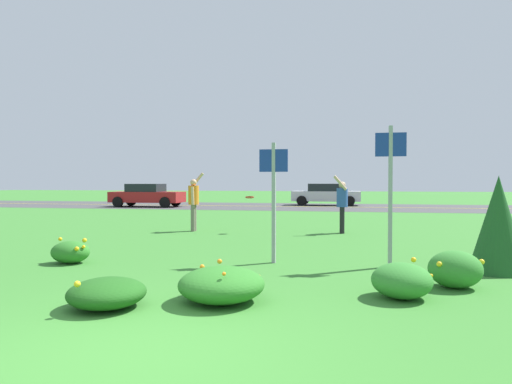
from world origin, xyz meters
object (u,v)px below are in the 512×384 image
object	(u,v)px
sign_post_near_path	(274,190)
frisbee_red	(250,197)
sign_post_by_roadside	(390,182)
person_catcher_blue_shirt	(342,202)
car_silver_center_left	(326,194)
person_thrower_orange_shirt	(194,200)
car_red_leftmost	(147,195)

from	to	relation	value
sign_post_near_path	frisbee_red	distance (m)	5.41
sign_post_near_path	sign_post_by_roadside	bearing A→B (deg)	-0.60
sign_post_near_path	person_catcher_blue_shirt	world-z (taller)	sign_post_near_path
car_silver_center_left	sign_post_near_path	bearing A→B (deg)	-89.63
sign_post_near_path	person_thrower_orange_shirt	xyz separation A→B (m)	(-3.47, 5.27, -0.43)
sign_post_by_roadside	frisbee_red	bearing A→B (deg)	126.30
sign_post_by_roadside	car_silver_center_left	world-z (taller)	sign_post_by_roadside
sign_post_by_roadside	frisbee_red	xyz separation A→B (m)	(-3.81, 5.18, -0.49)
car_red_leftmost	car_silver_center_left	distance (m)	11.69
sign_post_by_roadside	frisbee_red	size ratio (longest dim) A/B	9.65
person_catcher_blue_shirt	car_red_leftmost	distance (m)	17.82
person_catcher_blue_shirt	car_silver_center_left	xyz separation A→B (m)	(-1.37, 16.89, -0.22)
person_thrower_orange_shirt	person_catcher_blue_shirt	size ratio (longest dim) A/B	1.06
sign_post_near_path	person_catcher_blue_shirt	bearing A→B (deg)	77.72
person_thrower_orange_shirt	frisbee_red	distance (m)	1.87
sign_post_near_path	person_catcher_blue_shirt	size ratio (longest dim) A/B	1.32
sign_post_by_roadside	frisbee_red	world-z (taller)	sign_post_by_roadside
sign_post_by_roadside	person_thrower_orange_shirt	size ratio (longest dim) A/B	1.39
sign_post_by_roadside	frisbee_red	distance (m)	6.45
person_catcher_blue_shirt	car_silver_center_left	world-z (taller)	person_catcher_blue_shirt
frisbee_red	car_red_leftmost	world-z (taller)	car_red_leftmost
sign_post_by_roadside	person_catcher_blue_shirt	distance (m)	5.75
person_thrower_orange_shirt	car_red_leftmost	bearing A→B (deg)	120.13
sign_post_near_path	frisbee_red	bearing A→B (deg)	107.26
sign_post_by_roadside	person_thrower_orange_shirt	xyz separation A→B (m)	(-5.67, 5.29, -0.58)
car_red_leftmost	frisbee_red	bearing A→B (deg)	-54.41
person_catcher_blue_shirt	frisbee_red	distance (m)	2.86
sign_post_near_path	car_red_leftmost	world-z (taller)	sign_post_near_path
sign_post_near_path	car_red_leftmost	bearing A→B (deg)	121.07
person_catcher_blue_shirt	car_silver_center_left	bearing A→B (deg)	94.63
person_thrower_orange_shirt	person_catcher_blue_shirt	distance (m)	4.70
person_catcher_blue_shirt	sign_post_near_path	bearing A→B (deg)	-102.28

